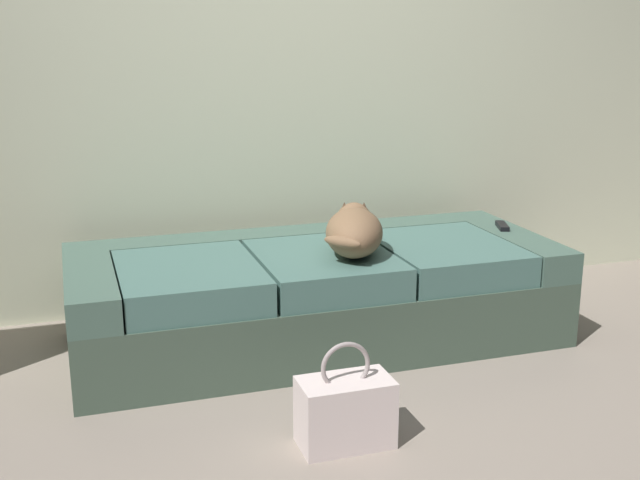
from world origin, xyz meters
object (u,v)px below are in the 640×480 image
Objects in this scene: couch at (317,295)px; dog_tan at (354,230)px; tv_remote at (502,226)px; handbag at (345,411)px.

dog_tan is at bearing -42.17° from couch.
dog_tan is at bearing -147.81° from tv_remote.
dog_tan is 1.50× the size of handbag.
couch is at bearing 77.99° from handbag.
couch is 1.02m from tv_remote.
couch is 5.77× the size of handbag.
handbag is (-1.19, -1.01, -0.32)m from tv_remote.
tv_remote reaches higher than handbag.
tv_remote is at bearing 12.42° from dog_tan.
tv_remote is 0.40× the size of handbag.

